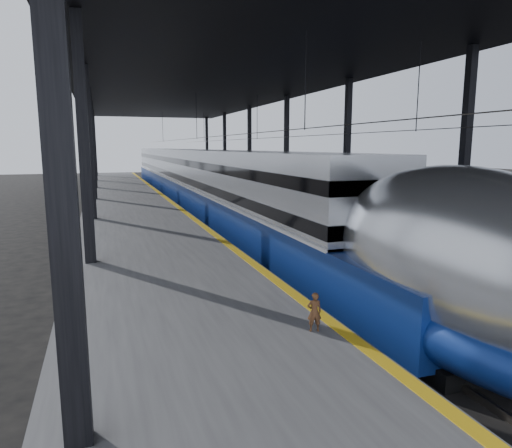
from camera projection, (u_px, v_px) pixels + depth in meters
name	position (u px, v px, depth m)	size (l,w,h in m)	color
ground	(312.00, 322.00, 12.68)	(160.00, 160.00, 0.00)	black
platform	(132.00, 213.00, 30.14)	(6.00, 80.00, 1.00)	#4C4C4F
yellow_strip	(174.00, 204.00, 30.95)	(0.30, 80.00, 0.01)	gold
rails	(247.00, 214.00, 32.76)	(6.52, 80.00, 0.16)	slate
canopy	(209.00, 82.00, 30.42)	(18.00, 75.00, 9.47)	black
tgv_train	(199.00, 181.00, 35.82)	(3.21, 65.20, 4.60)	silver
second_train	(235.00, 177.00, 44.11)	(2.76, 56.05, 3.81)	navy
child	(314.00, 312.00, 9.52)	(0.31, 0.20, 0.84)	#54321C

